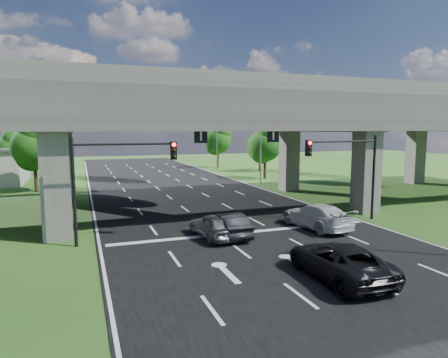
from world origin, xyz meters
TOP-DOWN VIEW (x-y plane):
  - ground at (0.00, 0.00)m, footprint 160.00×160.00m
  - road at (0.00, 10.00)m, footprint 18.00×120.00m
  - overpass at (0.00, 12.00)m, footprint 80.00×15.00m
  - signal_right at (7.82, 3.94)m, footprint 5.76×0.54m
  - signal_left at (-7.82, 3.94)m, footprint 5.76×0.54m
  - streetlight_far at (10.10, 24.00)m, footprint 3.38×0.25m
  - streetlight_beyond at (10.10, 40.00)m, footprint 3.38×0.25m
  - tree_left_near at (-13.95, 26.00)m, footprint 4.50×4.50m
  - tree_left_mid at (-16.95, 34.00)m, footprint 3.91×3.90m
  - tree_left_far at (-12.95, 42.00)m, footprint 4.80×4.80m
  - tree_right_near at (13.05, 28.00)m, footprint 4.20×4.20m
  - tree_right_mid at (16.05, 36.00)m, footprint 3.91×3.90m
  - tree_right_far at (12.05, 44.00)m, footprint 4.50×4.50m
  - car_silver at (-2.34, 3.00)m, footprint 2.21×4.49m
  - car_dark at (-1.39, 3.00)m, footprint 1.53×4.34m
  - car_white at (4.69, 3.00)m, footprint 2.88×5.69m
  - car_trailing at (0.70, -4.96)m, footprint 2.67×5.58m

SIDE VIEW (x-z plane):
  - ground at x=0.00m, z-range 0.00..0.00m
  - road at x=0.00m, z-range 0.00..0.03m
  - car_dark at x=-1.39m, z-range 0.03..1.46m
  - car_silver at x=-2.34m, z-range 0.03..1.50m
  - car_trailing at x=0.70m, z-range 0.03..1.57m
  - car_white at x=4.69m, z-range 0.03..1.61m
  - tree_left_mid at x=-16.95m, z-range 0.79..7.55m
  - tree_right_mid at x=16.05m, z-range 0.79..7.55m
  - signal_right at x=7.82m, z-range 1.19..7.19m
  - signal_left at x=-7.82m, z-range 1.19..7.19m
  - tree_right_near at x=13.05m, z-range 0.86..8.14m
  - tree_left_near at x=-13.95m, z-range 0.92..8.72m
  - tree_right_far at x=12.05m, z-range 0.92..8.72m
  - tree_left_far at x=-12.95m, z-range 0.98..9.30m
  - streetlight_far at x=10.10m, z-range 0.85..10.85m
  - streetlight_beyond at x=10.10m, z-range 0.85..10.85m
  - overpass at x=0.00m, z-range 2.92..12.92m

